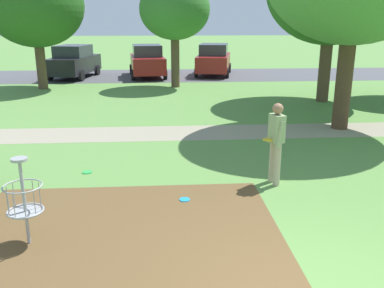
{
  "coord_description": "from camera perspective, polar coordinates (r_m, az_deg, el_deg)",
  "views": [
    {
      "loc": [
        -1.8,
        -4.22,
        3.35
      ],
      "look_at": [
        -1.24,
        3.57,
        1.0
      ],
      "focal_mm": 39.46,
      "sensor_mm": 36.0,
      "label": 1
    }
  ],
  "objects": [
    {
      "name": "dirt_tee_pad",
      "position": [
        7.16,
        -9.29,
        -11.36
      ],
      "size": [
        5.13,
        3.73,
        0.01
      ],
      "primitive_type": "cube",
      "color": "brown",
      "rests_on": "ground"
    },
    {
      "name": "disc_golf_basket",
      "position": [
        6.86,
        -22.22,
        -6.79
      ],
      "size": [
        0.98,
        0.58,
        1.39
      ],
      "color": "#9E9EA3",
      "rests_on": "ground"
    },
    {
      "name": "player_waiting_left",
      "position": [
        8.77,
        11.29,
        0.66
      ],
      "size": [
        0.43,
        0.49,
        1.71
      ],
      "color": "tan",
      "rests_on": "ground"
    },
    {
      "name": "frisbee_near_basket",
      "position": [
        9.79,
        -13.98,
        -3.71
      ],
      "size": [
        0.22,
        0.22,
        0.02
      ],
      "primitive_type": "cylinder",
      "color": "green",
      "rests_on": "ground"
    },
    {
      "name": "frisbee_by_tee",
      "position": [
        8.12,
        -1.01,
        -7.53
      ],
      "size": [
        0.2,
        0.2,
        0.02
      ],
      "primitive_type": "cylinder",
      "color": "#1E93DB",
      "rests_on": "ground"
    },
    {
      "name": "tree_near_left",
      "position": [
        21.16,
        -2.35,
        17.66
      ],
      "size": [
        3.39,
        3.39,
        5.17
      ],
      "color": "brown",
      "rests_on": "ground"
    },
    {
      "name": "tree_mid_right",
      "position": [
        21.84,
        -20.45,
        17.1
      ],
      "size": [
        4.49,
        4.49,
        5.79
      ],
      "color": "brown",
      "rests_on": "ground"
    },
    {
      "name": "parking_lot_strip",
      "position": [
        25.91,
        -0.06,
        9.31
      ],
      "size": [
        36.0,
        6.0,
        0.01
      ],
      "primitive_type": "cube",
      "color": "#4C4C51",
      "rests_on": "ground"
    },
    {
      "name": "parked_car_leftmost",
      "position": [
        25.6,
        -15.67,
        10.68
      ],
      "size": [
        2.57,
        4.47,
        1.84
      ],
      "color": "black",
      "rests_on": "ground"
    },
    {
      "name": "parked_car_center_left",
      "position": [
        25.2,
        -6.07,
        11.11
      ],
      "size": [
        2.3,
        4.36,
        1.84
      ],
      "color": "maroon",
      "rests_on": "ground"
    },
    {
      "name": "parked_car_center_right",
      "position": [
        25.95,
        2.95,
        11.34
      ],
      "size": [
        2.6,
        4.47,
        1.84
      ],
      "color": "maroon",
      "rests_on": "ground"
    },
    {
      "name": "gravel_path",
      "position": [
        12.88,
        4.09,
        1.63
      ],
      "size": [
        40.0,
        1.7,
        0.0
      ],
      "primitive_type": "cube",
      "color": "gray",
      "rests_on": "ground"
    }
  ]
}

